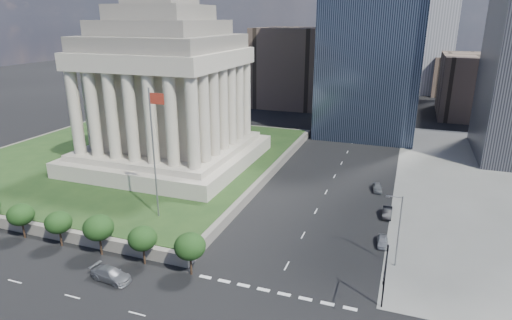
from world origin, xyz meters
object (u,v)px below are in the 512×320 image
at_px(suv_grey, 111,274).
at_px(parked_sedan_mid, 387,213).
at_px(parked_sedan_near, 383,241).
at_px(war_memorial, 165,70).
at_px(street_lamp_north, 398,227).
at_px(parked_sedan_far, 377,187).
at_px(traffic_signal_ne, 385,276).
at_px(flagpole, 154,147).

xyz_separation_m(suv_grey, parked_sedan_mid, (31.31, 30.59, -0.11)).
bearing_deg(parked_sedan_near, war_memorial, 152.78).
relative_size(street_lamp_north, parked_sedan_far, 2.38).
bearing_deg(war_memorial, traffic_signal_ne, -36.42).
bearing_deg(parked_sedan_near, parked_sedan_far, 91.21).
bearing_deg(parked_sedan_mid, traffic_signal_ne, -88.81).
height_order(street_lamp_north, suv_grey, street_lamp_north).
height_order(street_lamp_north, parked_sedan_near, street_lamp_north).
distance_m(war_memorial, parked_sedan_mid, 50.62).
height_order(traffic_signal_ne, street_lamp_north, street_lamp_north).
distance_m(traffic_signal_ne, parked_sedan_near, 16.98).
height_order(parked_sedan_near, parked_sedan_mid, parked_sedan_mid).
bearing_deg(suv_grey, parked_sedan_mid, -38.43).
height_order(traffic_signal_ne, parked_sedan_near, traffic_signal_ne).
bearing_deg(suv_grey, street_lamp_north, -57.54).
distance_m(suv_grey, parked_sedan_near, 37.49).
xyz_separation_m(flagpole, suv_grey, (2.02, -14.60, -12.30)).
xyz_separation_m(flagpole, parked_sedan_far, (30.83, 26.81, -12.40)).
xyz_separation_m(parked_sedan_mid, parked_sedan_far, (-2.50, 10.82, 0.01)).
bearing_deg(flagpole, parked_sedan_far, 41.01).
bearing_deg(parked_sedan_near, street_lamp_north, -75.57).
bearing_deg(street_lamp_north, parked_sedan_far, 99.52).
distance_m(flagpole, suv_grey, 19.20).
distance_m(war_memorial, parked_sedan_far, 47.80).
bearing_deg(war_memorial, suv_grey, -69.82).
height_order(suv_grey, parked_sedan_near, suv_grey).
bearing_deg(street_lamp_north, parked_sedan_mid, 96.96).
distance_m(flagpole, parked_sedan_near, 36.09).
height_order(suv_grey, parked_sedan_far, suv_grey).
bearing_deg(traffic_signal_ne, parked_sedan_near, 93.51).
relative_size(suv_grey, parked_sedan_far, 1.33).
distance_m(street_lamp_north, parked_sedan_far, 26.63).
bearing_deg(traffic_signal_ne, flagpole, 163.29).
xyz_separation_m(traffic_signal_ne, street_lamp_north, (0.83, 11.30, 0.41)).
relative_size(parked_sedan_mid, parked_sedan_far, 1.02).
distance_m(war_memorial, parked_sedan_near, 53.15).
xyz_separation_m(war_memorial, traffic_signal_ne, (46.50, -34.30, -16.15)).
bearing_deg(flagpole, parked_sedan_near, 10.21).
distance_m(war_memorial, street_lamp_north, 54.92).
bearing_deg(traffic_signal_ne, parked_sedan_far, 95.39).
bearing_deg(war_memorial, parked_sedan_far, 3.74).
bearing_deg(parked_sedan_far, parked_sedan_near, -92.25).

